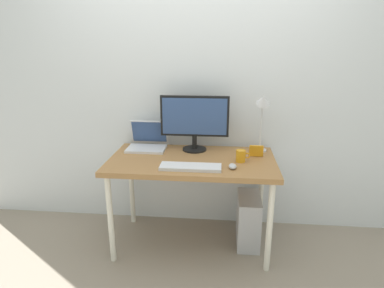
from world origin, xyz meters
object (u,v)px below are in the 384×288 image
object	(u,v)px
desk	(192,167)
monitor	(195,120)
keyboard	(191,167)
mouse	(233,166)
photo_frame	(256,151)
laptop	(148,142)
desk_lamp	(263,109)
coffee_mug	(241,156)
computer_tower	(248,220)

from	to	relation	value
desk	monitor	xyz separation A→B (m)	(0.00, 0.22, 0.33)
monitor	keyboard	distance (m)	0.49
mouse	photo_frame	xyz separation A→B (m)	(0.19, 0.27, 0.03)
laptop	photo_frame	world-z (taller)	laptop
keyboard	photo_frame	distance (m)	0.58
desk_lamp	mouse	distance (m)	0.57
laptop	desk	bearing A→B (deg)	-30.21
keyboard	mouse	size ratio (longest dim) A/B	4.89
monitor	laptop	world-z (taller)	monitor
desk	mouse	distance (m)	0.37
coffee_mug	laptop	bearing A→B (deg)	161.16
laptop	keyboard	bearing A→B (deg)	-47.03
desk_lamp	photo_frame	xyz separation A→B (m)	(-0.04, -0.12, -0.31)
desk	photo_frame	distance (m)	0.52
desk	desk_lamp	distance (m)	0.73
monitor	coffee_mug	bearing A→B (deg)	-33.69
monitor	photo_frame	world-z (taller)	monitor
photo_frame	desk_lamp	bearing A→B (deg)	69.93
desk	mouse	xyz separation A→B (m)	(0.31, -0.18, 0.09)
monitor	desk_lamp	distance (m)	0.55
monitor	computer_tower	xyz separation A→B (m)	(0.46, -0.17, -0.80)
laptop	coffee_mug	xyz separation A→B (m)	(0.78, -0.27, -0.01)
monitor	desk_lamp	bearing A→B (deg)	0.11
monitor	coffee_mug	xyz separation A→B (m)	(0.37, -0.25, -0.22)
monitor	laptop	xyz separation A→B (m)	(-0.41, 0.02, -0.21)
desk	keyboard	world-z (taller)	keyboard
desk	mouse	world-z (taller)	mouse
desk	photo_frame	bearing A→B (deg)	10.93
desk	monitor	distance (m)	0.40
desk_lamp	photo_frame	distance (m)	0.34
mouse	coffee_mug	xyz separation A→B (m)	(0.06, 0.15, 0.03)
desk_lamp	mouse	size ratio (longest dim) A/B	5.54
coffee_mug	monitor	bearing A→B (deg)	146.31
desk	photo_frame	world-z (taller)	photo_frame
mouse	computer_tower	distance (m)	0.62
keyboard	mouse	distance (m)	0.30
desk	laptop	bearing A→B (deg)	149.79
monitor	coffee_mug	size ratio (longest dim) A/B	5.21
keyboard	mouse	world-z (taller)	mouse
laptop	desk_lamp	world-z (taller)	desk_lamp
desk_lamp	coffee_mug	bearing A→B (deg)	-124.26
laptop	mouse	size ratio (longest dim) A/B	3.56
monitor	desk_lamp	size ratio (longest dim) A/B	1.13
laptop	mouse	xyz separation A→B (m)	(0.71, -0.41, -0.04)
desk_lamp	computer_tower	size ratio (longest dim) A/B	1.19
monitor	laptop	distance (m)	0.46
keyboard	coffee_mug	world-z (taller)	coffee_mug
photo_frame	coffee_mug	bearing A→B (deg)	-134.50
coffee_mug	desk	bearing A→B (deg)	175.35
laptop	coffee_mug	distance (m)	0.82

